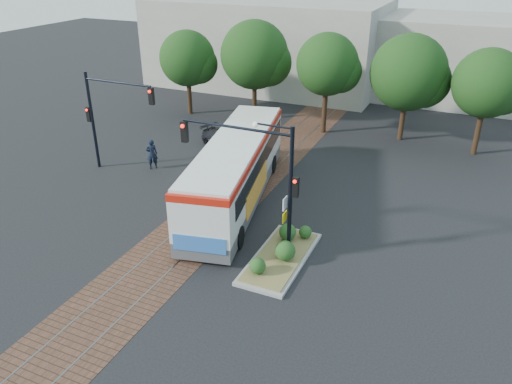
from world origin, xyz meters
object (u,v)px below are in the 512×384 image
traffic_island (282,252)px  officer (152,154)px  signal_pole_left (106,110)px  signal_pole_main (263,169)px  parked_car (229,140)px  city_bus (236,167)px

traffic_island → officer: bearing=151.2°
signal_pole_left → officer: size_ratio=3.13×
signal_pole_left → signal_pole_main: bearing=-21.4°
traffic_island → parked_car: bearing=126.7°
signal_pole_main → officer: (-10.11, 5.99, -3.20)m
signal_pole_main → signal_pole_left: size_ratio=1.00×
city_bus → traffic_island: size_ratio=2.54×
city_bus → parked_car: (-3.81, 6.62, -1.28)m
city_bus → signal_pole_main: signal_pole_main is taller
city_bus → signal_pole_left: 9.03m
signal_pole_left → officer: 3.79m
city_bus → parked_car: size_ratio=2.95×
signal_pole_left → traffic_island: bearing=-20.4°
parked_car → signal_pole_left: bearing=161.6°
officer → signal_pole_main: bearing=108.0°
traffic_island → officer: 12.64m
city_bus → traffic_island: 6.39m
city_bus → officer: 6.97m
city_bus → parked_car: bearing=107.7°
traffic_island → officer: (-11.07, 6.08, 0.63)m
parked_car → officer: bearing=170.6°
parked_car → traffic_island: bearing=-122.3°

